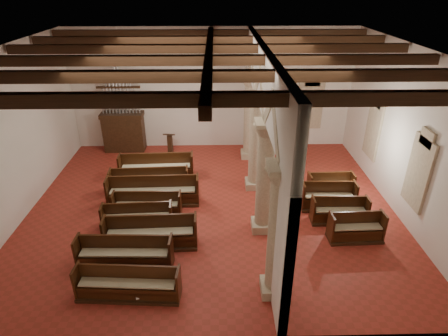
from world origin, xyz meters
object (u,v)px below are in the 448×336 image
nave_pew_0 (128,287)px  pipe_organ (123,125)px  lectern (170,146)px  processional_banner (291,139)px  aisle_pew_0 (356,231)px

nave_pew_0 → pipe_organ: bearing=106.1°
lectern → nave_pew_0: size_ratio=0.43×
processional_banner → aisle_pew_0: processional_banner is taller
pipe_organ → lectern: bearing=-17.5°
nave_pew_0 → aisle_pew_0: size_ratio=1.58×
pipe_organ → aisle_pew_0: bearing=-39.2°
pipe_organ → lectern: size_ratio=3.50×
nave_pew_0 → lectern: bearing=92.6°
lectern → nave_pew_0: bearing=-82.2°
pipe_organ → nave_pew_0: pipe_organ is taller
pipe_organ → aisle_pew_0: (9.40, -7.67, -1.02)m
processional_banner → lectern: bearing=164.1°
lectern → aisle_pew_0: 9.84m
lectern → nave_pew_0: 9.33m
lectern → processional_banner: processional_banner is taller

